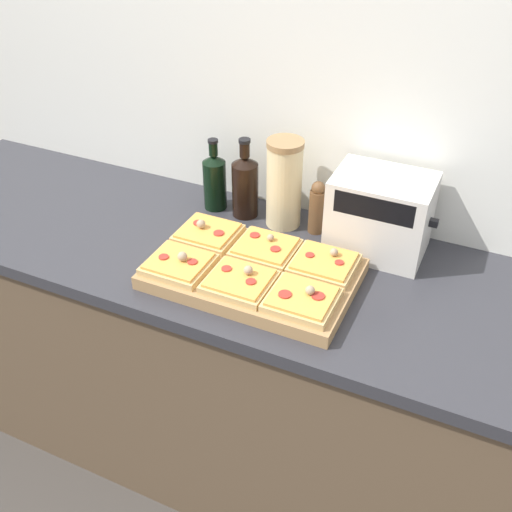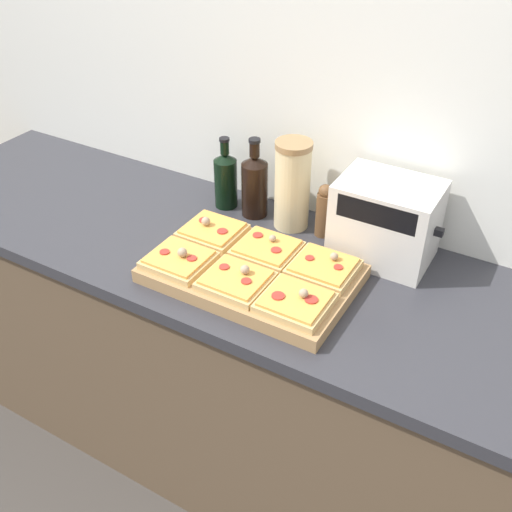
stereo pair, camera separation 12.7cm
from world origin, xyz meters
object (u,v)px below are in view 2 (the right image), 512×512
(olive_oil_bottle, at_px, (226,179))
(pepper_mill, at_px, (324,211))
(grain_jar_tall, at_px, (292,185))
(toaster_oven, at_px, (386,221))
(wine_bottle, at_px, (255,184))
(cutting_board, at_px, (251,273))

(olive_oil_bottle, height_order, pepper_mill, olive_oil_bottle)
(grain_jar_tall, xyz_separation_m, toaster_oven, (0.31, -0.02, -0.02))
(grain_jar_tall, bearing_deg, olive_oil_bottle, 180.00)
(wine_bottle, height_order, pepper_mill, wine_bottle)
(wine_bottle, xyz_separation_m, pepper_mill, (0.24, 0.00, -0.02))
(grain_jar_tall, height_order, toaster_oven, grain_jar_tall)
(cutting_board, distance_m, pepper_mill, 0.32)
(olive_oil_bottle, bearing_deg, cutting_board, -48.10)
(olive_oil_bottle, relative_size, grain_jar_tall, 0.85)
(grain_jar_tall, bearing_deg, pepper_mill, -0.00)
(cutting_board, xyz_separation_m, grain_jar_tall, (-0.03, 0.31, 0.12))
(toaster_oven, bearing_deg, pepper_mill, 174.95)
(cutting_board, xyz_separation_m, olive_oil_bottle, (-0.27, 0.31, 0.08))
(cutting_board, bearing_deg, pepper_mill, 75.85)
(olive_oil_bottle, distance_m, grain_jar_tall, 0.25)
(wine_bottle, relative_size, grain_jar_tall, 0.93)
(olive_oil_bottle, height_order, grain_jar_tall, grain_jar_tall)
(cutting_board, relative_size, grain_jar_tall, 1.97)
(pepper_mill, xyz_separation_m, toaster_oven, (0.20, -0.02, 0.04))
(olive_oil_bottle, xyz_separation_m, grain_jar_tall, (0.24, 0.00, 0.04))
(pepper_mill, bearing_deg, grain_jar_tall, 180.00)
(olive_oil_bottle, xyz_separation_m, pepper_mill, (0.35, -0.00, -0.01))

